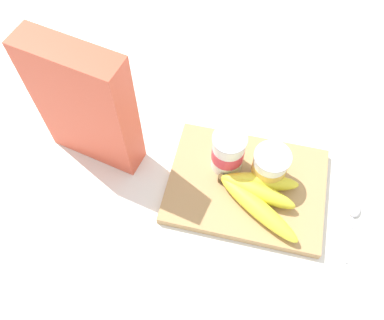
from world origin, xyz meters
TOP-DOWN VIEW (x-y plane):
  - ground_plane at (0.00, 0.00)m, footprint 2.40×2.40m
  - cutting_board at (0.00, 0.00)m, footprint 0.31×0.23m
  - cereal_box at (-0.32, 0.02)m, footprint 0.20×0.10m
  - yogurt_cup_front at (-0.05, 0.03)m, footprint 0.07×0.07m
  - yogurt_cup_back at (0.04, 0.03)m, footprint 0.07×0.07m
  - banana_bunch at (0.02, -0.03)m, footprint 0.18×0.15m
  - spoon at (0.22, -0.03)m, footprint 0.03×0.13m

SIDE VIEW (x-z plane):
  - ground_plane at x=0.00m, z-range 0.00..0.00m
  - spoon at x=0.22m, z-range 0.00..0.01m
  - cutting_board at x=0.00m, z-range 0.00..0.02m
  - banana_bunch at x=0.02m, z-range 0.02..0.06m
  - yogurt_cup_back at x=0.04m, z-range 0.02..0.10m
  - yogurt_cup_front at x=-0.05m, z-range 0.02..0.12m
  - cereal_box at x=-0.32m, z-range 0.00..0.29m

